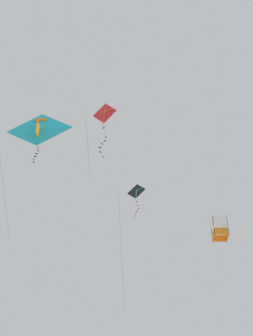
% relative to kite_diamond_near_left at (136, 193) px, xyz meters
% --- Properties ---
extents(kite_diamond_near_left, '(2.30, 1.97, 10.07)m').
position_rel_kite_diamond_near_left_xyz_m(kite_diamond_near_left, '(0.00, 0.00, 0.00)').
color(kite_diamond_near_left, black).
extents(kite_diamond_low_drifter, '(1.95, 1.90, 4.92)m').
position_rel_kite_diamond_near_left_xyz_m(kite_diamond_low_drifter, '(-7.36, -7.38, 0.59)').
color(kite_diamond_low_drifter, red).
extents(kite_box_highest, '(1.49, 1.56, 1.67)m').
position_rel_kite_diamond_near_left_xyz_m(kite_box_highest, '(2.45, -6.47, -4.64)').
color(kite_box_highest, white).
extents(kite_delta_near_right, '(4.34, 3.94, 7.82)m').
position_rel_kite_diamond_near_left_xyz_m(kite_delta_near_right, '(-9.98, -3.38, 0.69)').
color(kite_delta_near_right, '#1EB2C6').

